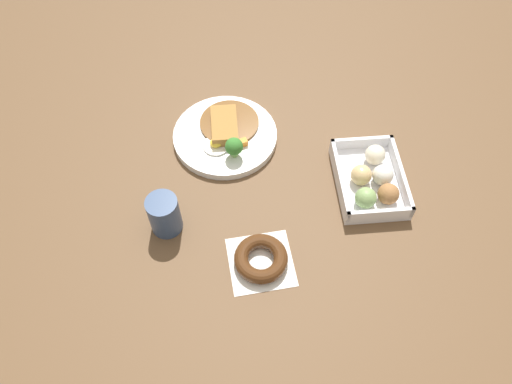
{
  "coord_description": "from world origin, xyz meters",
  "views": [
    {
      "loc": [
        -0.66,
        0.1,
        0.9
      ],
      "look_at": [
        -0.08,
        0.05,
        0.03
      ],
      "focal_mm": 35.15,
      "sensor_mm": 36.0,
      "label": 1
    }
  ],
  "objects_px": {
    "curry_plate": "(226,134)",
    "chocolate_ring_donut": "(261,259)",
    "donut_box": "(372,180)",
    "coffee_mug": "(164,215)"
  },
  "relations": [
    {
      "from": "curry_plate",
      "to": "chocolate_ring_donut",
      "type": "relative_size",
      "value": 1.76
    },
    {
      "from": "curry_plate",
      "to": "chocolate_ring_donut",
      "type": "height_order",
      "value": "curry_plate"
    },
    {
      "from": "chocolate_ring_donut",
      "to": "curry_plate",
      "type": "bearing_deg",
      "value": 9.19
    },
    {
      "from": "donut_box",
      "to": "chocolate_ring_donut",
      "type": "distance_m",
      "value": 0.3
    },
    {
      "from": "curry_plate",
      "to": "coffee_mug",
      "type": "bearing_deg",
      "value": 149.32
    },
    {
      "from": "donut_box",
      "to": "chocolate_ring_donut",
      "type": "bearing_deg",
      "value": 122.65
    },
    {
      "from": "curry_plate",
      "to": "coffee_mug",
      "type": "relative_size",
      "value": 2.64
    },
    {
      "from": "curry_plate",
      "to": "coffee_mug",
      "type": "height_order",
      "value": "coffee_mug"
    },
    {
      "from": "coffee_mug",
      "to": "curry_plate",
      "type": "bearing_deg",
      "value": -30.68
    },
    {
      "from": "curry_plate",
      "to": "donut_box",
      "type": "relative_size",
      "value": 1.21
    }
  ]
}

